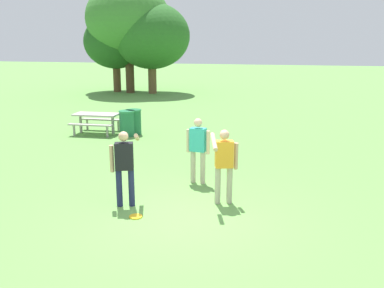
% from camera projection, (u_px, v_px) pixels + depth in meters
% --- Properties ---
extents(ground_plane, '(120.00, 120.00, 0.00)m').
position_uv_depth(ground_plane, '(184.00, 217.00, 8.48)').
color(ground_plane, '#609947').
extents(person_thrower, '(0.59, 0.79, 1.64)m').
position_uv_depth(person_thrower, '(224.00, 161.00, 8.98)').
color(person_thrower, '#B7AD93').
rests_on(person_thrower, ground).
extents(person_catcher, '(0.59, 0.79, 1.64)m').
position_uv_depth(person_catcher, '(124.00, 163.00, 8.85)').
color(person_catcher, '#1E234C').
rests_on(person_catcher, ground).
extents(person_bystander, '(0.61, 0.27, 1.64)m').
position_uv_depth(person_bystander, '(198.00, 146.00, 10.33)').
color(person_bystander, '#B7AD93').
rests_on(person_bystander, ground).
extents(frisbee, '(0.27, 0.27, 0.03)m').
position_uv_depth(frisbee, '(136.00, 217.00, 8.47)').
color(frisbee, yellow).
rests_on(frisbee, ground).
extents(picnic_table_near, '(1.78, 1.52, 0.77)m').
position_uv_depth(picnic_table_near, '(96.00, 119.00, 16.15)').
color(picnic_table_near, '#B2ADA3').
rests_on(picnic_table_near, ground).
extents(trash_can_beside_table, '(0.59, 0.59, 0.96)m').
position_uv_depth(trash_can_beside_table, '(134.00, 122.00, 15.98)').
color(trash_can_beside_table, '#1E663D').
rests_on(trash_can_beside_table, ground).
extents(trash_can_further_along, '(0.59, 0.59, 0.96)m').
position_uv_depth(trash_can_further_along, '(127.00, 123.00, 15.71)').
color(trash_can_further_along, '#237047').
rests_on(trash_can_further_along, ground).
extents(tree_tall_left, '(4.37, 4.37, 5.33)m').
position_uv_depth(tree_tall_left, '(115.00, 42.00, 29.17)').
color(tree_tall_left, brown).
rests_on(tree_tall_left, ground).
extents(tree_broad_center, '(5.66, 5.66, 7.40)m').
position_uv_depth(tree_broad_center, '(128.00, 19.00, 28.21)').
color(tree_broad_center, '#4C3823').
rests_on(tree_broad_center, ground).
extents(tree_far_right, '(5.17, 5.17, 6.05)m').
position_uv_depth(tree_far_right, '(151.00, 36.00, 28.14)').
color(tree_far_right, brown).
rests_on(tree_far_right, ground).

